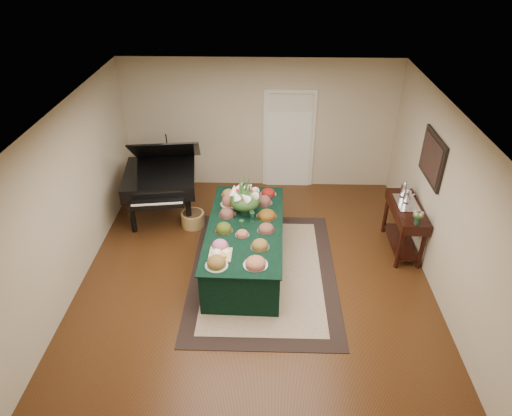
{
  "coord_description": "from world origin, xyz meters",
  "views": [
    {
      "loc": [
        0.17,
        -5.74,
        4.83
      ],
      "look_at": [
        0.0,
        0.3,
        1.05
      ],
      "focal_mm": 32.0,
      "sensor_mm": 36.0,
      "label": 1
    }
  ],
  "objects_px": {
    "floral_centerpiece": "(245,197)",
    "mahogany_sideboard": "(406,216)",
    "grand_piano": "(161,178)",
    "buffet_table": "(245,244)"
  },
  "relations": [
    {
      "from": "grand_piano",
      "to": "mahogany_sideboard",
      "type": "height_order",
      "value": "grand_piano"
    },
    {
      "from": "grand_piano",
      "to": "buffet_table",
      "type": "bearing_deg",
      "value": -41.54
    },
    {
      "from": "grand_piano",
      "to": "mahogany_sideboard",
      "type": "bearing_deg",
      "value": -12.97
    },
    {
      "from": "buffet_table",
      "to": "floral_centerpiece",
      "type": "distance_m",
      "value": 0.78
    },
    {
      "from": "buffet_table",
      "to": "mahogany_sideboard",
      "type": "relative_size",
      "value": 2.11
    },
    {
      "from": "mahogany_sideboard",
      "to": "buffet_table",
      "type": "bearing_deg",
      "value": -170.06
    },
    {
      "from": "floral_centerpiece",
      "to": "mahogany_sideboard",
      "type": "xyz_separation_m",
      "value": [
        2.69,
        0.08,
        -0.38
      ]
    },
    {
      "from": "buffet_table",
      "to": "grand_piano",
      "type": "bearing_deg",
      "value": 138.46
    },
    {
      "from": "floral_centerpiece",
      "to": "grand_piano",
      "type": "height_order",
      "value": "grand_piano"
    },
    {
      "from": "buffet_table",
      "to": "floral_centerpiece",
      "type": "relative_size",
      "value": 4.99
    }
  ]
}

